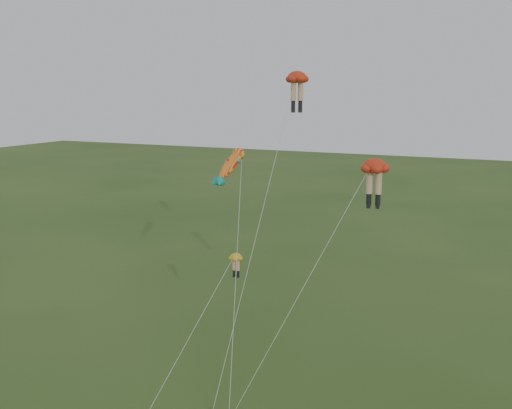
% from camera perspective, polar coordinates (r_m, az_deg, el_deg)
% --- Properties ---
extents(legs_kite_red_high, '(3.03, 10.93, 21.08)m').
position_cam_1_polar(legs_kite_red_high, '(40.22, 4.04, 11.98)').
color(legs_kite_red_high, red).
rests_on(legs_kite_red_high, ground).
extents(legs_kite_red_mid, '(8.29, 5.46, 16.05)m').
position_cam_1_polar(legs_kite_red_mid, '(32.58, 11.61, 3.18)').
color(legs_kite_red_mid, red).
rests_on(legs_kite_red_mid, ground).
extents(legs_kite_yellow, '(3.30, 7.73, 8.95)m').
position_cam_1_polar(legs_kite_yellow, '(38.73, -2.36, -6.00)').
color(legs_kite_yellow, gold).
rests_on(legs_kite_yellow, ground).
extents(fish_kite, '(3.66, 8.15, 16.20)m').
position_cam_1_polar(fish_kite, '(38.25, -2.47, 3.98)').
color(fish_kite, gold).
rests_on(fish_kite, ground).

